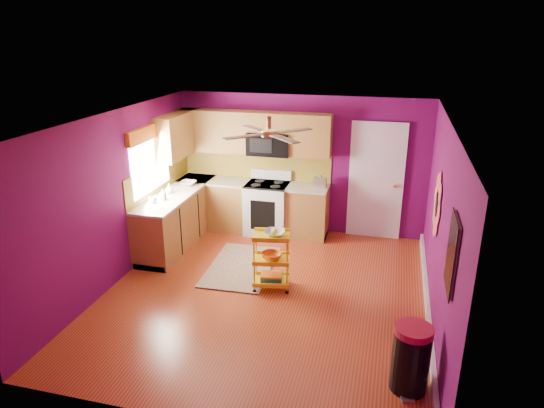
# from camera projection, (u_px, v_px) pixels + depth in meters

# --- Properties ---
(ground) EXTENTS (5.00, 5.00, 0.00)m
(ground) POSITION_uv_depth(u_px,v_px,m) (266.00, 294.00, 6.94)
(ground) COLOR maroon
(ground) RESTS_ON ground
(room_envelope) EXTENTS (4.54, 5.04, 2.52)m
(room_envelope) POSITION_uv_depth(u_px,v_px,m) (267.00, 185.00, 6.38)
(room_envelope) COLOR #630B53
(room_envelope) RESTS_ON ground
(lower_cabinets) EXTENTS (2.81, 2.31, 0.94)m
(lower_cabinets) POSITION_uv_depth(u_px,v_px,m) (220.00, 213.00, 8.76)
(lower_cabinets) COLOR brown
(lower_cabinets) RESTS_ON ground
(electric_range) EXTENTS (0.76, 0.66, 1.13)m
(electric_range) POSITION_uv_depth(u_px,v_px,m) (267.00, 208.00, 8.88)
(electric_range) COLOR white
(electric_range) RESTS_ON ground
(upper_cabinetry) EXTENTS (2.80, 2.30, 1.26)m
(upper_cabinetry) POSITION_uv_depth(u_px,v_px,m) (230.00, 135.00, 8.59)
(upper_cabinetry) COLOR brown
(upper_cabinetry) RESTS_ON ground
(left_window) EXTENTS (0.08, 1.35, 1.08)m
(left_window) POSITION_uv_depth(u_px,v_px,m) (150.00, 149.00, 7.82)
(left_window) COLOR white
(left_window) RESTS_ON ground
(panel_door) EXTENTS (0.95, 0.11, 2.15)m
(panel_door) POSITION_uv_depth(u_px,v_px,m) (376.00, 182.00, 8.52)
(panel_door) COLOR white
(panel_door) RESTS_ON ground
(right_wall_art) EXTENTS (0.04, 2.74, 1.04)m
(right_wall_art) POSITION_uv_depth(u_px,v_px,m) (443.00, 224.00, 5.62)
(right_wall_art) COLOR black
(right_wall_art) RESTS_ON ground
(ceiling_fan) EXTENTS (1.01, 1.01, 0.26)m
(ceiling_fan) POSITION_uv_depth(u_px,v_px,m) (269.00, 133.00, 6.34)
(ceiling_fan) COLOR #BF8C3F
(ceiling_fan) RESTS_ON ground
(shag_rug) EXTENTS (1.02, 1.60, 0.02)m
(shag_rug) POSITION_uv_depth(u_px,v_px,m) (241.00, 266.00, 7.71)
(shag_rug) COLOR #331A11
(shag_rug) RESTS_ON ground
(rolling_cart) EXTENTS (0.58, 0.47, 0.94)m
(rolling_cart) POSITION_uv_depth(u_px,v_px,m) (272.00, 258.00, 6.93)
(rolling_cart) COLOR yellow
(rolling_cart) RESTS_ON ground
(trash_can) EXTENTS (0.49, 0.49, 0.75)m
(trash_can) POSITION_uv_depth(u_px,v_px,m) (411.00, 358.00, 4.99)
(trash_can) COLOR black
(trash_can) RESTS_ON ground
(teal_kettle) EXTENTS (0.18, 0.18, 0.21)m
(teal_kettle) POSITION_uv_depth(u_px,v_px,m) (320.00, 182.00, 8.55)
(teal_kettle) COLOR #16AAA5
(teal_kettle) RESTS_ON lower_cabinets
(toaster) EXTENTS (0.22, 0.15, 0.18)m
(toaster) POSITION_uv_depth(u_px,v_px,m) (320.00, 183.00, 8.50)
(toaster) COLOR beige
(toaster) RESTS_ON lower_cabinets
(soap_bottle_a) EXTENTS (0.08, 0.08, 0.18)m
(soap_bottle_a) POSITION_uv_depth(u_px,v_px,m) (163.00, 195.00, 7.88)
(soap_bottle_a) COLOR #EA3F72
(soap_bottle_a) RESTS_ON lower_cabinets
(soap_bottle_b) EXTENTS (0.13, 0.13, 0.17)m
(soap_bottle_b) POSITION_uv_depth(u_px,v_px,m) (169.00, 189.00, 8.20)
(soap_bottle_b) COLOR white
(soap_bottle_b) RESTS_ON lower_cabinets
(counter_dish) EXTENTS (0.28, 0.28, 0.07)m
(counter_dish) POSITION_uv_depth(u_px,v_px,m) (188.00, 183.00, 8.65)
(counter_dish) COLOR white
(counter_dish) RESTS_ON lower_cabinets
(counter_cup) EXTENTS (0.13, 0.13, 0.10)m
(counter_cup) POSITION_uv_depth(u_px,v_px,m) (153.00, 200.00, 7.76)
(counter_cup) COLOR white
(counter_cup) RESTS_ON lower_cabinets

